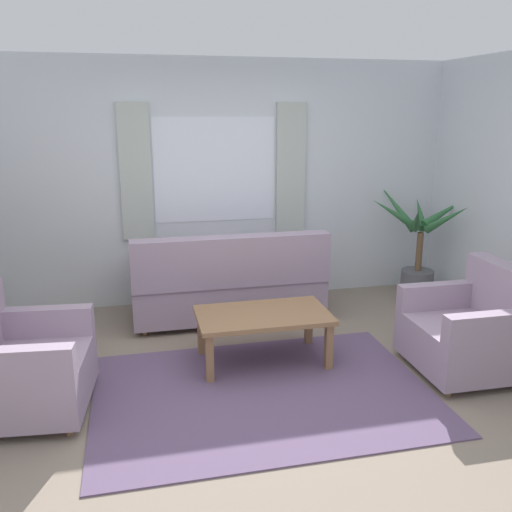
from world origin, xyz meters
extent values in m
plane|color=gray|center=(0.00, 0.00, 0.00)|extent=(6.24, 6.24, 0.00)
cube|color=silver|center=(0.00, 2.26, 1.30)|extent=(5.32, 0.12, 2.60)
cube|color=white|center=(0.00, 2.20, 1.45)|extent=(1.30, 0.01, 1.10)
cube|color=#B2BCB2|center=(-0.83, 2.17, 1.45)|extent=(0.32, 0.06, 1.40)
cube|color=#B2BCB2|center=(0.83, 2.17, 1.45)|extent=(0.32, 0.06, 1.40)
cube|color=#604C6B|center=(0.00, 0.00, 0.01)|extent=(2.51, 1.78, 0.01)
cube|color=#998499|center=(0.01, 1.63, 0.25)|extent=(1.90, 0.80, 0.38)
cube|color=#998499|center=(0.01, 1.31, 0.68)|extent=(1.90, 0.20, 0.48)
cube|color=#998499|center=(0.88, 1.63, 0.56)|extent=(0.16, 0.80, 0.24)
cube|color=#998499|center=(-0.86, 1.63, 0.56)|extent=(0.16, 0.80, 0.24)
cylinder|color=olive|center=(0.86, 1.93, 0.03)|extent=(0.06, 0.06, 0.06)
cylinder|color=olive|center=(-0.84, 1.93, 0.03)|extent=(0.06, 0.06, 0.06)
cylinder|color=olive|center=(0.86, 1.33, 0.03)|extent=(0.06, 0.06, 0.06)
cylinder|color=olive|center=(-0.84, 1.33, 0.03)|extent=(0.06, 0.06, 0.06)
cube|color=#998499|center=(-1.66, 0.14, 0.24)|extent=(0.88, 0.91, 0.36)
cube|color=#998499|center=(-1.69, -0.22, 0.53)|extent=(0.81, 0.20, 0.22)
cube|color=#998499|center=(-1.62, 0.49, 0.53)|extent=(0.81, 0.20, 0.22)
cylinder|color=olive|center=(-1.37, -0.23, 0.03)|extent=(0.05, 0.05, 0.06)
cylinder|color=olive|center=(-1.30, 0.44, 0.03)|extent=(0.05, 0.05, 0.06)
cylinder|color=olive|center=(-1.94, 0.50, 0.03)|extent=(0.05, 0.05, 0.06)
cube|color=#998499|center=(1.67, 0.00, 0.24)|extent=(0.81, 0.85, 0.36)
cube|color=#998499|center=(2.00, 0.00, 0.65)|extent=(0.19, 0.84, 0.46)
cube|color=#998499|center=(1.67, 0.36, 0.53)|extent=(0.80, 0.13, 0.22)
cube|color=#998499|center=(1.66, -0.36, 0.53)|extent=(0.80, 0.13, 0.22)
cylinder|color=olive|center=(1.35, 0.35, 0.03)|extent=(0.05, 0.05, 0.06)
cylinder|color=olive|center=(1.34, -0.33, 0.03)|extent=(0.05, 0.05, 0.06)
cylinder|color=olive|center=(1.99, 0.34, 0.03)|extent=(0.05, 0.05, 0.06)
cube|color=olive|center=(0.13, 0.52, 0.42)|extent=(1.10, 0.64, 0.04)
cube|color=olive|center=(-0.36, 0.26, 0.20)|extent=(0.06, 0.06, 0.40)
cube|color=olive|center=(0.62, 0.26, 0.20)|extent=(0.06, 0.06, 0.40)
cube|color=olive|center=(-0.36, 0.78, 0.20)|extent=(0.06, 0.06, 0.40)
cube|color=olive|center=(0.62, 0.78, 0.20)|extent=(0.06, 0.06, 0.40)
cylinder|color=#56565B|center=(2.20, 1.70, 0.16)|extent=(0.36, 0.36, 0.33)
cylinder|color=brown|center=(2.20, 1.70, 0.55)|extent=(0.07, 0.07, 0.43)
cone|color=#2D6638|center=(2.50, 1.74, 0.98)|extent=(0.61, 0.20, 0.35)
cone|color=#2D6638|center=(2.30, 1.92, 0.94)|extent=(0.24, 0.45, 0.38)
cone|color=#2D6638|center=(2.05, 2.00, 1.00)|extent=(0.30, 0.57, 0.53)
cone|color=#2D6638|center=(1.89, 1.72, 0.98)|extent=(0.58, 0.15, 0.41)
cone|color=#2D6638|center=(2.01, 1.48, 0.96)|extent=(0.37, 0.51, 0.38)
cone|color=#2D6638|center=(2.36, 1.48, 0.95)|extent=(0.34, 0.47, 0.42)
camera|label=1|loc=(-0.87, -3.58, 2.07)|focal=38.10mm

